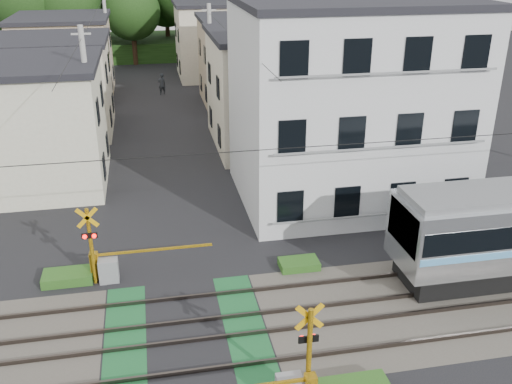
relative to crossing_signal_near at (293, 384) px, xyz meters
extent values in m
plane|color=black|center=(-2.59, 3.65, -0.71)|extent=(120.00, 120.00, 0.00)
cube|color=#47423A|center=(-2.59, 3.65, -0.71)|extent=(120.00, 6.00, 0.00)
cube|color=black|center=(-2.59, 3.65, -0.71)|extent=(5.20, 120.00, 0.00)
cube|color=#145126|center=(-4.49, 3.65, -0.70)|extent=(1.30, 6.00, 0.00)
cube|color=#145126|center=(-0.69, 3.65, -0.70)|extent=(1.30, 6.00, 0.00)
cube|color=#3F3833|center=(-2.59, 1.75, -0.64)|extent=(120.00, 0.08, 0.14)
cube|color=#3F3833|center=(-2.59, 3.15, -0.64)|extent=(120.00, 0.08, 0.14)
cube|color=#3F3833|center=(-2.59, 4.15, -0.64)|extent=(120.00, 0.08, 0.14)
cube|color=#3F3833|center=(-2.59, 5.55, -0.64)|extent=(120.00, 0.08, 0.14)
cube|color=black|center=(7.67, 4.85, -0.43)|extent=(2.28, 2.09, 0.57)
cube|color=black|center=(5.16, 4.85, 1.74)|extent=(0.10, 2.28, 1.48)
cylinder|color=#EEA90C|center=(0.41, 0.05, 0.79)|extent=(0.14, 0.14, 3.00)
cube|color=#EEA90C|center=(0.41, 0.15, 1.99)|extent=(0.77, 0.05, 0.77)
cube|color=#EEA90C|center=(0.41, 0.15, 1.99)|extent=(0.77, 0.05, 0.77)
cube|color=black|center=(0.41, 0.15, 1.29)|extent=(0.55, 0.05, 0.20)
sphere|color=#FF0C07|center=(0.25, 0.21, 1.29)|extent=(0.16, 0.16, 0.16)
sphere|color=#FF0C07|center=(0.57, 0.21, 1.29)|extent=(0.16, 0.16, 0.16)
cylinder|color=#EEA90C|center=(-5.59, 7.25, 0.79)|extent=(0.14, 0.14, 3.00)
cube|color=#EEA90C|center=(-5.59, 7.15, 1.99)|extent=(0.77, 0.05, 0.77)
cube|color=#EEA90C|center=(-5.59, 7.15, 1.99)|extent=(0.77, 0.05, 0.77)
cube|color=black|center=(-5.59, 7.15, 1.29)|extent=(0.55, 0.05, 0.20)
sphere|color=#FF0C07|center=(-5.75, 7.09, 1.29)|extent=(0.16, 0.16, 0.16)
sphere|color=#FF0C07|center=(-5.43, 7.09, 1.29)|extent=(0.16, 0.16, 0.16)
cube|color=gray|center=(-5.09, 7.25, -0.26)|extent=(0.70, 0.50, 0.90)
cube|color=#EEA90C|center=(-5.59, 7.50, -0.16)|extent=(0.30, 0.30, 1.10)
cube|color=#EEA90C|center=(-3.34, 7.50, 0.29)|extent=(4.20, 0.08, 0.08)
cube|color=silver|center=(5.91, 13.15, 3.79)|extent=(10.00, 8.00, 9.00)
cube|color=black|center=(5.91, 13.15, 8.44)|extent=(10.20, 8.16, 0.30)
cube|color=black|center=(2.21, 9.12, 0.79)|extent=(1.10, 0.06, 1.40)
cube|color=black|center=(4.66, 9.12, 0.79)|extent=(1.10, 0.06, 1.40)
cube|color=black|center=(7.11, 9.12, 0.79)|extent=(1.10, 0.06, 1.40)
cube|color=black|center=(9.56, 9.12, 0.79)|extent=(1.10, 0.06, 1.40)
cube|color=gray|center=(5.91, 8.90, 0.19)|extent=(9.00, 0.06, 0.08)
cube|color=black|center=(2.21, 9.12, 3.79)|extent=(1.10, 0.06, 1.40)
cube|color=black|center=(4.66, 9.12, 3.79)|extent=(1.10, 0.06, 1.40)
cube|color=black|center=(7.11, 9.12, 3.79)|extent=(1.10, 0.06, 1.40)
cube|color=black|center=(9.56, 9.12, 3.79)|extent=(1.10, 0.06, 1.40)
cube|color=gray|center=(5.91, 8.90, 3.19)|extent=(9.00, 0.06, 0.08)
cube|color=black|center=(2.21, 9.12, 6.79)|extent=(1.10, 0.06, 1.40)
cube|color=black|center=(4.66, 9.12, 6.79)|extent=(1.10, 0.06, 1.40)
cube|color=black|center=(7.11, 9.12, 6.79)|extent=(1.10, 0.06, 1.40)
cube|color=black|center=(9.56, 9.12, 6.79)|extent=(1.10, 0.06, 1.40)
cube|color=gray|center=(5.91, 8.90, 6.19)|extent=(9.00, 0.06, 0.08)
cube|color=beige|center=(-9.09, 17.65, 2.29)|extent=(7.00, 7.00, 6.00)
cube|color=black|center=(-9.09, 17.65, 5.44)|extent=(7.35, 7.35, 0.30)
cube|color=black|center=(-5.56, 15.90, 0.59)|extent=(0.06, 1.00, 1.20)
cube|color=black|center=(-5.56, 19.40, 0.59)|extent=(0.06, 1.00, 1.20)
cube|color=black|center=(-5.56, 15.90, 3.39)|extent=(0.06, 1.00, 1.20)
cube|color=black|center=(-5.56, 19.40, 3.39)|extent=(0.06, 1.00, 1.20)
cube|color=beige|center=(4.21, 21.65, 2.54)|extent=(7.00, 8.00, 6.50)
cube|color=black|center=(4.21, 21.65, 5.94)|extent=(7.35, 8.40, 0.30)
cube|color=black|center=(0.68, 19.65, 0.59)|extent=(0.06, 1.00, 1.20)
cube|color=black|center=(0.68, 23.65, 0.59)|extent=(0.06, 1.00, 1.20)
cube|color=black|center=(0.68, 19.65, 3.39)|extent=(0.06, 1.00, 1.20)
cube|color=black|center=(0.68, 23.65, 3.39)|extent=(0.06, 1.00, 1.20)
cube|color=beige|center=(-9.59, 26.65, 2.19)|extent=(8.00, 7.00, 5.80)
cube|color=black|center=(-9.59, 26.65, 5.24)|extent=(8.40, 7.35, 0.30)
cube|color=black|center=(-5.56, 24.90, 0.59)|extent=(0.06, 1.00, 1.20)
cube|color=black|center=(-5.56, 28.40, 0.59)|extent=(0.06, 1.00, 1.20)
cube|color=black|center=(-5.56, 24.90, 3.39)|extent=(0.06, 1.00, 1.20)
cube|color=black|center=(-5.56, 28.40, 3.39)|extent=(0.06, 1.00, 1.20)
cube|color=tan|center=(4.61, 31.65, 2.39)|extent=(7.00, 7.00, 6.20)
cube|color=black|center=(4.61, 31.65, 5.64)|extent=(7.35, 7.35, 0.30)
cube|color=black|center=(1.08, 29.90, 0.59)|extent=(0.06, 1.00, 1.20)
cube|color=black|center=(1.08, 33.40, 0.59)|extent=(0.06, 1.00, 1.20)
cube|color=black|center=(1.08, 29.90, 3.39)|extent=(0.06, 1.00, 1.20)
cube|color=black|center=(1.08, 33.40, 3.39)|extent=(0.06, 1.00, 1.20)
cube|color=tan|center=(-9.39, 36.65, 2.29)|extent=(7.00, 8.00, 6.00)
cube|color=black|center=(-9.39, 36.65, 5.44)|extent=(7.35, 8.40, 0.30)
cube|color=black|center=(-5.86, 34.65, 0.59)|extent=(0.06, 1.00, 1.20)
cube|color=black|center=(-5.86, 38.65, 0.59)|extent=(0.06, 1.00, 1.20)
cube|color=black|center=(-5.86, 34.65, 3.39)|extent=(0.06, 1.00, 1.20)
cube|color=black|center=(-5.86, 38.65, 3.39)|extent=(0.06, 1.00, 1.20)
cube|color=beige|center=(3.91, 41.65, 2.49)|extent=(8.00, 7.00, 6.40)
cube|color=black|center=(3.91, 41.65, 5.84)|extent=(8.40, 7.35, 0.30)
cube|color=black|center=(-0.12, 39.90, 0.59)|extent=(0.06, 1.00, 1.20)
cube|color=black|center=(-0.12, 43.40, 0.59)|extent=(0.06, 1.00, 1.20)
cube|color=black|center=(-0.12, 39.90, 3.39)|extent=(0.06, 1.00, 1.20)
cube|color=black|center=(-0.12, 43.40, 3.39)|extent=(0.06, 1.00, 1.20)
cube|color=#1C3913|center=(-2.59, 53.65, 0.29)|extent=(40.00, 10.00, 2.00)
cylinder|color=#332114|center=(-17.26, 52.57, 1.41)|extent=(0.50, 0.50, 4.24)
cylinder|color=#332114|center=(-14.01, 49.00, 1.69)|extent=(0.50, 0.50, 4.81)
sphere|color=#1C3913|center=(-14.01, 49.00, 5.54)|extent=(6.73, 6.73, 6.73)
cylinder|color=#332114|center=(-10.06, 49.07, 1.57)|extent=(0.50, 0.50, 4.57)
sphere|color=#1C3913|center=(-10.06, 49.07, 5.23)|extent=(6.40, 6.40, 6.40)
cylinder|color=#332114|center=(-7.40, 54.65, 1.80)|extent=(0.50, 0.50, 5.03)
cylinder|color=#332114|center=(-4.04, 48.66, 1.31)|extent=(0.50, 0.50, 4.03)
sphere|color=#1C3913|center=(-4.04, 48.66, 4.53)|extent=(5.65, 5.65, 5.65)
cylinder|color=#332114|center=(-0.40, 53.78, 1.78)|extent=(0.50, 0.50, 4.99)
cylinder|color=#332114|center=(1.44, 52.03, 2.04)|extent=(0.50, 0.50, 5.51)
cylinder|color=#332114|center=(4.44, 53.87, 2.05)|extent=(0.50, 0.50, 5.52)
cylinder|color=#332114|center=(8.57, 52.04, 2.03)|extent=(0.50, 0.50, 5.48)
cylinder|color=#332114|center=(12.12, 49.61, 2.17)|extent=(0.50, 0.50, 5.76)
cube|color=black|center=(3.41, 4.85, 4.89)|extent=(60.00, 0.02, 0.02)
cylinder|color=#A5A5A0|center=(-5.99, 16.65, 3.29)|extent=(0.26, 0.26, 8.00)
cube|color=#A5A5A0|center=(-5.99, 16.65, 6.89)|extent=(0.90, 0.08, 0.08)
cylinder|color=#A5A5A0|center=(1.01, 25.65, 3.29)|extent=(0.26, 0.26, 8.00)
cube|color=#A5A5A0|center=(1.01, 25.65, 6.89)|extent=(0.90, 0.08, 0.08)
cylinder|color=#A5A5A0|center=(-5.99, 37.65, 3.29)|extent=(0.26, 0.26, 8.00)
cube|color=black|center=(-5.99, 27.15, 6.69)|extent=(0.02, 42.00, 0.02)
cube|color=black|center=(1.01, 27.15, 6.69)|extent=(0.02, 42.00, 0.02)
imported|color=#292E34|center=(-1.94, 35.44, 0.16)|extent=(0.74, 0.61, 1.74)
cube|color=#2D5E1E|center=(-6.59, 7.55, -0.53)|extent=(1.80, 1.00, 0.36)
cube|color=#2D5E1E|center=(2.01, 6.85, -0.56)|extent=(1.50, 0.90, 0.30)
camera|label=1|loc=(-3.24, -11.39, 10.73)|focal=40.00mm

